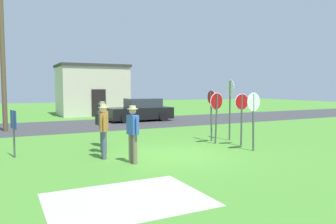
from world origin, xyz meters
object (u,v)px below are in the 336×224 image
object	(u,v)px
stop_sign_rear_right	(216,109)
person_with_sunhat	(102,121)
stop_sign_low_front	(230,99)
info_panel_leftmost	(14,125)
utility_pole	(2,43)
parked_car_on_street	(140,111)
person_on_left	(103,128)
stop_sign_leaning_left	(253,112)
person_holding_notes	(133,131)
stop_sign_leaning_right	(242,111)
person_near_signs	(103,125)
stop_sign_rear_left	(211,107)

from	to	relation	value
stop_sign_rear_right	person_with_sunhat	bearing A→B (deg)	160.70
stop_sign_low_front	info_panel_leftmost	world-z (taller)	stop_sign_low_front
utility_pole	parked_car_on_street	xyz separation A→B (m)	(8.17, 1.62, -3.82)
utility_pole	person_on_left	distance (m)	9.74
parked_car_on_street	stop_sign_leaning_left	bearing A→B (deg)	-91.27
stop_sign_leaning_left	person_holding_notes	bearing A→B (deg)	178.79
stop_sign_leaning_right	parked_car_on_street	bearing A→B (deg)	90.00
stop_sign_leaning_right	stop_sign_rear_right	xyz separation A→B (m)	(-0.60, 0.83, 0.04)
stop_sign_rear_right	person_near_signs	world-z (taller)	stop_sign_rear_right
stop_sign_leaning_right	person_holding_notes	distance (m)	4.90
stop_sign_low_front	info_panel_leftmost	bearing A→B (deg)	177.74
stop_sign_leaning_left	person_with_sunhat	world-z (taller)	stop_sign_leaning_left
person_holding_notes	person_on_left	size ratio (longest dim) A/B	1.00
stop_sign_low_front	person_holding_notes	world-z (taller)	stop_sign_low_front
stop_sign_leaning_right	person_holding_notes	size ratio (longest dim) A/B	1.17
parked_car_on_street	info_panel_leftmost	size ratio (longest dim) A/B	2.81
stop_sign_leaning_right	stop_sign_leaning_left	distance (m)	0.98
utility_pole	stop_sign_rear_right	xyz separation A→B (m)	(7.57, -8.00, -3.11)
stop_sign_low_front	person_near_signs	size ratio (longest dim) A/B	1.54
utility_pole	stop_sign_rear_right	distance (m)	11.44
person_near_signs	stop_sign_leaning_right	bearing A→B (deg)	-12.19
stop_sign_low_front	person_near_signs	bearing A→B (deg)	-177.94
stop_sign_leaning_right	person_near_signs	distance (m)	5.31
person_near_signs	person_holding_notes	xyz separation A→B (m)	(0.37, -1.97, 0.00)
stop_sign_rear_left	stop_sign_leaning_right	world-z (taller)	stop_sign_rear_left
parked_car_on_street	stop_sign_leaning_right	xyz separation A→B (m)	(-0.00, -10.44, 0.67)
person_near_signs	person_holding_notes	bearing A→B (deg)	-79.36
utility_pole	person_holding_notes	distance (m)	10.83
stop_sign_low_front	person_with_sunhat	size ratio (longest dim) A/B	1.50
stop_sign_leaning_left	person_with_sunhat	distance (m)	5.66
stop_sign_leaning_right	stop_sign_leaning_left	bearing A→B (deg)	-104.90
stop_sign_rear_left	utility_pole	bearing A→B (deg)	136.72
stop_sign_rear_left	stop_sign_rear_right	world-z (taller)	stop_sign_rear_left
stop_sign_rear_right	stop_sign_low_front	world-z (taller)	stop_sign_low_front
person_with_sunhat	stop_sign_leaning_left	bearing A→B (deg)	-35.32
parked_car_on_street	stop_sign_low_front	world-z (taller)	stop_sign_low_front
stop_sign_rear_left	stop_sign_leaning_left	bearing A→B (deg)	-86.77
person_near_signs	person_with_sunhat	xyz separation A→B (m)	(0.32, 1.20, 0.00)
stop_sign_leaning_right	person_with_sunhat	bearing A→B (deg)	154.49
stop_sign_low_front	person_holding_notes	bearing A→B (deg)	-157.57
person_near_signs	person_on_left	xyz separation A→B (m)	(-0.23, -0.94, 0.00)
parked_car_on_street	person_on_left	size ratio (longest dim) A/B	2.49
stop_sign_low_front	person_holding_notes	size ratio (longest dim) A/B	1.50
utility_pole	stop_sign_low_front	size ratio (longest dim) A/B	3.31
parked_car_on_street	stop_sign_leaning_left	distance (m)	11.42
stop_sign_rear_left	person_with_sunhat	bearing A→B (deg)	169.62
utility_pole	stop_sign_rear_right	bearing A→B (deg)	-46.58
stop_sign_rear_right	person_holding_notes	xyz separation A→B (m)	(-4.21, -1.68, -0.41)
utility_pole	info_panel_leftmost	world-z (taller)	utility_pole
stop_sign_rear_left	stop_sign_leaning_left	world-z (taller)	stop_sign_rear_left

